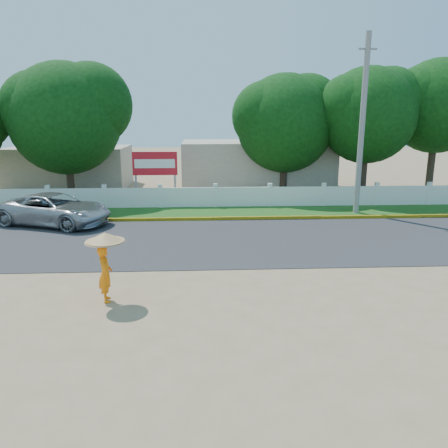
# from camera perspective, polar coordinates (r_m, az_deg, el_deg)

# --- Properties ---
(ground) EXTENTS (120.00, 120.00, 0.00)m
(ground) POSITION_cam_1_polar(r_m,az_deg,el_deg) (13.30, 0.45, -7.51)
(ground) COLOR #9E8460
(ground) RESTS_ON ground
(road) EXTENTS (60.00, 7.00, 0.02)m
(road) POSITION_cam_1_polar(r_m,az_deg,el_deg) (17.56, -0.42, -2.14)
(road) COLOR #38383A
(road) RESTS_ON ground
(grass_verge) EXTENTS (60.00, 3.50, 0.03)m
(grass_verge) POSITION_cam_1_polar(r_m,az_deg,el_deg) (22.65, -1.01, 1.52)
(grass_verge) COLOR #2D601E
(grass_verge) RESTS_ON ground
(curb) EXTENTS (40.00, 0.18, 0.16)m
(curb) POSITION_cam_1_polar(r_m,az_deg,el_deg) (20.98, -0.85, 0.71)
(curb) COLOR yellow
(curb) RESTS_ON ground
(fence) EXTENTS (40.00, 0.10, 1.10)m
(fence) POSITION_cam_1_polar(r_m,az_deg,el_deg) (23.97, -1.13, 3.51)
(fence) COLOR silver
(fence) RESTS_ON ground
(building_near) EXTENTS (10.00, 6.00, 3.20)m
(building_near) POSITION_cam_1_polar(r_m,az_deg,el_deg) (30.77, 4.09, 7.74)
(building_near) COLOR #B7AD99
(building_near) RESTS_ON ground
(building_far) EXTENTS (8.00, 5.00, 2.80)m
(building_far) POSITION_cam_1_polar(r_m,az_deg,el_deg) (32.89, -19.43, 7.04)
(building_far) COLOR #B7AD99
(building_far) RESTS_ON ground
(utility_pole) EXTENTS (0.28, 0.28, 8.78)m
(utility_pole) POSITION_cam_1_polar(r_m,az_deg,el_deg) (23.12, 17.58, 12.08)
(utility_pole) COLOR gray
(utility_pole) RESTS_ON ground
(vehicle) EXTENTS (5.72, 4.09, 1.45)m
(vehicle) POSITION_cam_1_polar(r_m,az_deg,el_deg) (21.42, -21.25, 1.79)
(vehicle) COLOR #9FA3A7
(vehicle) RESTS_ON ground
(monk_with_parasol) EXTENTS (1.05, 1.05, 1.91)m
(monk_with_parasol) POSITION_cam_1_polar(r_m,az_deg,el_deg) (11.97, -15.28, -4.16)
(monk_with_parasol) COLOR orange
(monk_with_parasol) RESTS_ON ground
(billboard) EXTENTS (2.50, 0.13, 2.95)m
(billboard) POSITION_cam_1_polar(r_m,az_deg,el_deg) (24.95, -9.01, 7.44)
(billboard) COLOR gray
(billboard) RESTS_ON ground
(tree_row) EXTENTS (33.69, 7.53, 8.28)m
(tree_row) POSITION_cam_1_polar(r_m,az_deg,el_deg) (26.59, -0.32, 13.63)
(tree_row) COLOR #473828
(tree_row) RESTS_ON ground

